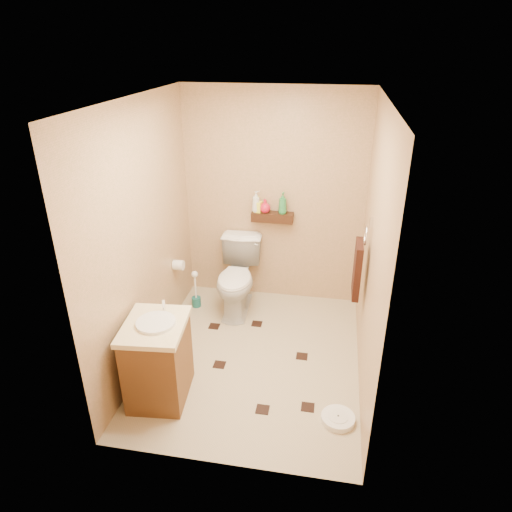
# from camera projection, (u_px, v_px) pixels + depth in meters

# --- Properties ---
(ground) EXTENTS (2.50, 2.50, 0.00)m
(ground) POSITION_uv_depth(u_px,v_px,m) (254.00, 357.00, 4.44)
(ground) COLOR #C4A98F
(ground) RESTS_ON ground
(wall_back) EXTENTS (2.00, 0.04, 2.40)m
(wall_back) POSITION_uv_depth(u_px,v_px,m) (274.00, 199.00, 5.03)
(wall_back) COLOR tan
(wall_back) RESTS_ON ground
(wall_front) EXTENTS (2.00, 0.04, 2.40)m
(wall_front) POSITION_uv_depth(u_px,v_px,m) (217.00, 327.00, 2.81)
(wall_front) COLOR tan
(wall_front) RESTS_ON ground
(wall_left) EXTENTS (0.04, 2.50, 2.40)m
(wall_left) POSITION_uv_depth(u_px,v_px,m) (144.00, 237.00, 4.08)
(wall_left) COLOR tan
(wall_left) RESTS_ON ground
(wall_right) EXTENTS (0.04, 2.50, 2.40)m
(wall_right) POSITION_uv_depth(u_px,v_px,m) (372.00, 254.00, 3.76)
(wall_right) COLOR tan
(wall_right) RESTS_ON ground
(ceiling) EXTENTS (2.00, 2.50, 0.02)m
(ceiling) POSITION_uv_depth(u_px,v_px,m) (253.00, 99.00, 3.40)
(ceiling) COLOR white
(ceiling) RESTS_ON wall_back
(wall_shelf) EXTENTS (0.46, 0.14, 0.10)m
(wall_shelf) POSITION_uv_depth(u_px,v_px,m) (272.00, 217.00, 5.04)
(wall_shelf) COLOR #381F0F
(wall_shelf) RESTS_ON wall_back
(floor_accents) EXTENTS (1.19, 1.35, 0.01)m
(floor_accents) POSITION_uv_depth(u_px,v_px,m) (259.00, 361.00, 4.38)
(floor_accents) COLOR black
(floor_accents) RESTS_ON ground
(toilet) EXTENTS (0.48, 0.81, 0.81)m
(toilet) POSITION_uv_depth(u_px,v_px,m) (237.00, 278.00, 5.06)
(toilet) COLOR white
(toilet) RESTS_ON ground
(vanity) EXTENTS (0.55, 0.64, 0.85)m
(vanity) POSITION_uv_depth(u_px,v_px,m) (158.00, 359.00, 3.82)
(vanity) COLOR brown
(vanity) RESTS_ON ground
(bathroom_scale) EXTENTS (0.30, 0.30, 0.06)m
(bathroom_scale) POSITION_uv_depth(u_px,v_px,m) (338.00, 419.00, 3.69)
(bathroom_scale) COLOR white
(bathroom_scale) RESTS_ON ground
(toilet_brush) EXTENTS (0.10, 0.10, 0.45)m
(toilet_brush) POSITION_uv_depth(u_px,v_px,m) (196.00, 294.00, 5.22)
(toilet_brush) COLOR #186260
(toilet_brush) RESTS_ON ground
(towel_ring) EXTENTS (0.12, 0.30, 0.76)m
(towel_ring) POSITION_uv_depth(u_px,v_px,m) (358.00, 267.00, 4.11)
(towel_ring) COLOR silver
(towel_ring) RESTS_ON wall_right
(toilet_paper) EXTENTS (0.12, 0.11, 0.12)m
(toilet_paper) POSITION_uv_depth(u_px,v_px,m) (178.00, 265.00, 4.90)
(toilet_paper) COLOR white
(toilet_paper) RESTS_ON wall_left
(bottle_a) EXTENTS (0.13, 0.13, 0.24)m
(bottle_a) POSITION_uv_depth(u_px,v_px,m) (256.00, 202.00, 4.99)
(bottle_a) COLOR silver
(bottle_a) RESTS_ON wall_shelf
(bottle_b) EXTENTS (0.10, 0.10, 0.18)m
(bottle_b) POSITION_uv_depth(u_px,v_px,m) (258.00, 204.00, 5.00)
(bottle_b) COLOR #F4FF35
(bottle_b) RESTS_ON wall_shelf
(bottle_c) EXTENTS (0.17, 0.17, 0.15)m
(bottle_c) POSITION_uv_depth(u_px,v_px,m) (265.00, 206.00, 4.99)
(bottle_c) COLOR red
(bottle_c) RESTS_ON wall_shelf
(bottle_d) EXTENTS (0.11, 0.11, 0.24)m
(bottle_d) POSITION_uv_depth(u_px,v_px,m) (283.00, 203.00, 4.95)
(bottle_d) COLOR #2B8241
(bottle_d) RESTS_ON wall_shelf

